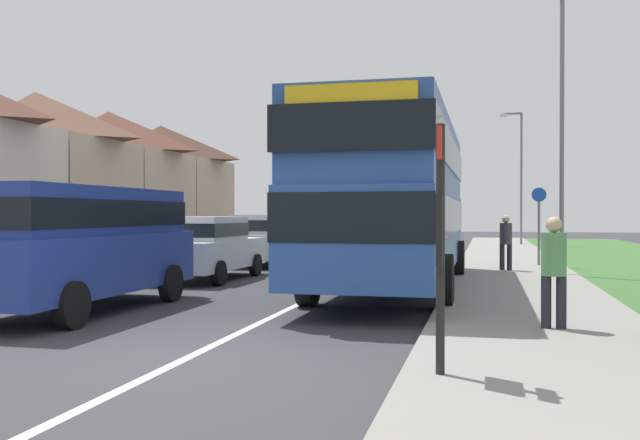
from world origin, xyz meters
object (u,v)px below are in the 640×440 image
at_px(double_decker_bus, 395,194).
at_px(pedestrian_at_stop, 554,267).
at_px(parked_car_silver, 266,238).
at_px(street_lamp_far, 519,169).
at_px(street_lamp_mid, 558,113).
at_px(pedestrian_walking_away, 506,240).
at_px(parked_van_blue, 78,238).
at_px(parked_car_black, 303,234).
at_px(cycle_route_sign, 539,223).
at_px(parked_car_white, 206,245).
at_px(bus_stop_sign, 440,231).

bearing_deg(double_decker_bus, pedestrian_at_stop, -61.47).
bearing_deg(parked_car_silver, street_lamp_far, 61.11).
bearing_deg(street_lamp_far, street_lamp_mid, -89.45).
bearing_deg(pedestrian_walking_away, parked_van_blue, -128.33).
xyz_separation_m(double_decker_bus, parked_van_blue, (-4.95, -4.63, -0.85)).
distance_m(street_lamp_mid, street_lamp_far, 18.22).
relative_size(parked_car_black, cycle_route_sign, 1.55).
height_order(parked_car_white, pedestrian_walking_away, pedestrian_walking_away).
bearing_deg(parked_car_white, parked_car_black, 90.54).
distance_m(bus_stop_sign, cycle_route_sign, 15.63).
relative_size(cycle_route_sign, street_lamp_far, 0.36).
xyz_separation_m(parked_car_white, street_lamp_mid, (8.88, 2.60, 3.47)).
height_order(pedestrian_at_stop, cycle_route_sign, cycle_route_sign).
distance_m(parked_car_black, street_lamp_far, 14.11).
height_order(parked_car_silver, street_lamp_far, street_lamp_far).
height_order(double_decker_bus, bus_stop_sign, double_decker_bus).
bearing_deg(double_decker_bus, parked_car_silver, 128.57).
xyz_separation_m(pedestrian_walking_away, street_lamp_mid, (1.30, -0.86, 3.40)).
bearing_deg(parked_car_white, street_lamp_far, 67.30).
distance_m(double_decker_bus, pedestrian_at_stop, 6.14).
distance_m(parked_car_white, pedestrian_at_stop, 10.36).
height_order(parked_car_black, street_lamp_mid, street_lamp_mid).
height_order(parked_car_silver, cycle_route_sign, cycle_route_sign).
bearing_deg(parked_car_black, parked_car_white, -89.46).
distance_m(parked_car_white, parked_car_silver, 5.03).
xyz_separation_m(pedestrian_walking_away, cycle_route_sign, (1.05, 2.27, 0.45)).
distance_m(parked_car_silver, cycle_route_sign, 8.68).
distance_m(double_decker_bus, street_lamp_far, 22.53).
bearing_deg(parked_car_white, street_lamp_mid, 16.31).
bearing_deg(double_decker_bus, cycle_route_sign, 63.31).
distance_m(parked_car_black, pedestrian_at_stop, 18.69).
xyz_separation_m(parked_van_blue, pedestrian_walking_away, (7.45, 9.42, -0.32)).
xyz_separation_m(parked_car_white, street_lamp_far, (8.71, 20.81, 3.13)).
bearing_deg(parked_van_blue, street_lamp_far, 72.25).
bearing_deg(street_lamp_mid, street_lamp_far, 90.55).
distance_m(parked_car_silver, bus_stop_sign, 16.23).
bearing_deg(double_decker_bus, parked_car_black, 114.09).
distance_m(cycle_route_sign, street_lamp_mid, 4.30).
relative_size(parked_car_white, cycle_route_sign, 1.73).
relative_size(pedestrian_at_stop, street_lamp_mid, 0.22).
xyz_separation_m(double_decker_bus, parked_car_silver, (-5.08, 6.37, -1.22)).
bearing_deg(parked_car_black, parked_van_blue, -89.19).
height_order(pedestrian_at_stop, bus_stop_sign, bus_stop_sign).
height_order(parked_van_blue, parked_car_white, parked_van_blue).
bearing_deg(street_lamp_mid, pedestrian_walking_away, 146.60).
height_order(parked_van_blue, parked_car_black, parked_van_blue).
bearing_deg(pedestrian_walking_away, pedestrian_at_stop, -87.87).
bearing_deg(parked_van_blue, parked_car_silver, 90.70).
xyz_separation_m(double_decker_bus, pedestrian_walking_away, (2.50, 4.80, -1.17)).
bearing_deg(cycle_route_sign, parked_car_black, 152.69).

